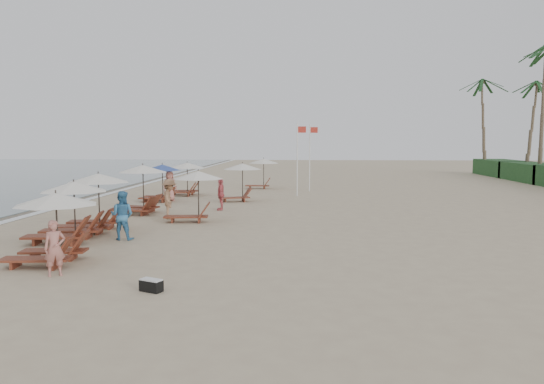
# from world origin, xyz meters

# --- Properties ---
(ground) EXTENTS (160.00, 160.00, 0.00)m
(ground) POSITION_xyz_m (0.00, 0.00, 0.00)
(ground) COLOR tan
(ground) RESTS_ON ground
(wet_sand_band) EXTENTS (3.20, 140.00, 0.01)m
(wet_sand_band) POSITION_xyz_m (-12.50, 10.00, 0.00)
(wet_sand_band) COLOR #6B5E4C
(wet_sand_band) RESTS_ON ground
(foam_line) EXTENTS (0.50, 140.00, 0.02)m
(foam_line) POSITION_xyz_m (-11.20, 10.00, 0.01)
(foam_line) COLOR white
(foam_line) RESTS_ON ground
(lounger_station_0) EXTENTS (2.61, 2.36, 2.06)m
(lounger_station_0) POSITION_xyz_m (-5.43, -2.86, 1.09)
(lounger_station_0) COLOR brown
(lounger_station_0) RESTS_ON ground
(lounger_station_1) EXTENTS (2.78, 2.31, 2.12)m
(lounger_station_1) POSITION_xyz_m (-6.45, 0.42, 1.01)
(lounger_station_1) COLOR brown
(lounger_station_1) RESTS_ON ground
(lounger_station_2) EXTENTS (2.80, 2.42, 2.27)m
(lounger_station_2) POSITION_xyz_m (-6.40, 2.54, 1.11)
(lounger_station_2) COLOR brown
(lounger_station_2) RESTS_ON ground
(lounger_station_3) EXTENTS (2.70, 2.39, 2.37)m
(lounger_station_3) POSITION_xyz_m (-6.14, 7.49, 1.21)
(lounger_station_3) COLOR brown
(lounger_station_3) RESTS_ON ground
(lounger_station_4) EXTENTS (2.44, 2.21, 2.17)m
(lounger_station_4) POSITION_xyz_m (-6.59, 12.71, 1.15)
(lounger_station_4) COLOR brown
(lounger_station_4) RESTS_ON ground
(lounger_station_5) EXTENTS (2.67, 2.45, 2.14)m
(lounger_station_5) POSITION_xyz_m (-5.88, 16.07, 1.15)
(lounger_station_5) COLOR brown
(lounger_station_5) RESTS_ON ground
(inland_station_0) EXTENTS (2.66, 2.24, 2.22)m
(inland_station_0) POSITION_xyz_m (-2.96, 5.17, 1.40)
(inland_station_0) COLOR brown
(inland_station_0) RESTS_ON ground
(inland_station_1) EXTENTS (2.60, 2.24, 2.22)m
(inland_station_1) POSITION_xyz_m (-1.89, 12.97, 1.45)
(inland_station_1) COLOR brown
(inland_station_1) RESTS_ON ground
(inland_station_2) EXTENTS (2.52, 2.24, 2.22)m
(inland_station_2) POSITION_xyz_m (-1.26, 21.25, 1.48)
(inland_station_2) COLOR brown
(inland_station_2) RESTS_ON ground
(beachgoer_near) EXTENTS (0.65, 0.59, 1.48)m
(beachgoer_near) POSITION_xyz_m (-4.64, -4.20, 0.74)
(beachgoer_near) COLOR #AB685D
(beachgoer_near) RESTS_ON ground
(beachgoer_mid_a) EXTENTS (0.90, 0.73, 1.76)m
(beachgoer_mid_a) POSITION_xyz_m (-4.63, 0.84, 0.88)
(beachgoer_mid_a) COLOR teal
(beachgoer_mid_a) RESTS_ON ground
(beachgoer_mid_b) EXTENTS (0.95, 1.31, 1.83)m
(beachgoer_mid_b) POSITION_xyz_m (-4.21, 5.86, 0.91)
(beachgoer_mid_b) COLOR #9B704F
(beachgoer_mid_b) RESTS_ON ground
(beachgoer_far_a) EXTENTS (0.46, 0.98, 1.63)m
(beachgoer_far_a) POSITION_xyz_m (-2.36, 9.02, 0.82)
(beachgoer_far_a) COLOR #C64F54
(beachgoer_far_a) RESTS_ON ground
(beachgoer_far_b) EXTENTS (1.04, 1.00, 1.79)m
(beachgoer_far_b) POSITION_xyz_m (-6.03, 12.91, 0.90)
(beachgoer_far_b) COLOR tan
(beachgoer_far_b) RESTS_ON ground
(duffel_bag) EXTENTS (0.60, 0.47, 0.30)m
(duffel_bag) POSITION_xyz_m (-1.71, -5.45, 0.15)
(duffel_bag) COLOR black
(duffel_bag) RESTS_ON ground
(flag_pole_near) EXTENTS (0.60, 0.08, 4.66)m
(flag_pole_near) POSITION_xyz_m (1.49, 16.17, 2.58)
(flag_pole_near) COLOR silver
(flag_pole_near) RESTS_ON ground
(flag_pole_far) EXTENTS (0.59, 0.08, 4.70)m
(flag_pole_far) POSITION_xyz_m (2.32, 19.46, 2.60)
(flag_pole_far) COLOR silver
(flag_pole_far) RESTS_ON ground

